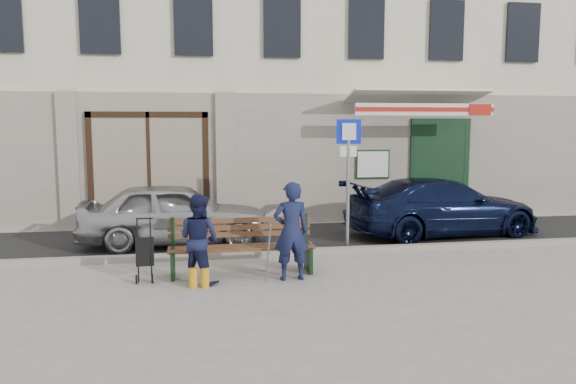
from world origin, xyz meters
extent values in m
plane|color=#9E9991|center=(0.00, 0.00, 0.00)|extent=(80.00, 80.00, 0.00)
cube|color=#282828|center=(0.00, 3.10, 0.01)|extent=(60.00, 3.20, 0.01)
cube|color=#9E9384|center=(0.00, 1.50, 0.06)|extent=(60.00, 0.18, 0.12)
cube|color=beige|center=(0.00, 8.50, 5.00)|extent=(20.00, 7.00, 10.00)
cube|color=#9E9384|center=(0.00, 4.96, 1.60)|extent=(20.00, 0.12, 3.20)
cube|color=maroon|center=(-3.20, 5.02, 1.55)|extent=(2.50, 0.12, 2.00)
cube|color=black|center=(4.10, 4.88, 1.30)|extent=(1.60, 0.10, 2.60)
cube|color=black|center=(4.10, 5.35, 1.20)|extent=(1.25, 0.90, 2.40)
cube|color=white|center=(2.30, 4.85, 1.45)|extent=(0.80, 0.03, 0.65)
cube|color=white|center=(3.20, 4.62, 3.08)|extent=(3.40, 1.72, 0.42)
cube|color=white|center=(3.20, 3.77, 2.80)|extent=(3.40, 0.05, 0.28)
cube|color=#A81E14|center=(3.20, 3.74, 2.80)|extent=(3.40, 0.02, 0.10)
imported|color=#ACACB0|center=(-2.55, 2.83, 0.65)|extent=(3.82, 1.54, 1.30)
imported|color=black|center=(3.27, 2.87, 0.64)|extent=(4.56, 2.29, 1.27)
cylinder|color=gray|center=(0.81, 1.83, 1.23)|extent=(0.07, 0.07, 2.46)
cube|color=#0D22C2|center=(0.81, 1.83, 2.32)|extent=(0.47, 0.13, 0.47)
cube|color=white|center=(0.81, 1.80, 2.32)|extent=(0.26, 0.08, 0.32)
cube|color=white|center=(0.81, 1.83, 1.94)|extent=(0.32, 0.10, 0.21)
cube|color=brown|center=(-1.41, 0.35, 0.45)|extent=(2.40, 0.50, 0.04)
cube|color=brown|center=(-1.41, 0.63, 0.74)|extent=(2.40, 0.10, 0.36)
cube|color=black|center=(-2.53, 0.35, 0.23)|extent=(0.06, 0.50, 0.45)
cube|color=black|center=(-0.29, 0.35, 0.23)|extent=(0.06, 0.50, 0.45)
cube|color=white|center=(-0.66, 0.25, 0.48)|extent=(0.34, 0.25, 0.11)
cylinder|color=gray|center=(-1.06, -0.32, 0.50)|extent=(0.07, 0.34, 0.96)
cylinder|color=orange|center=(-2.21, -0.30, 0.15)|extent=(0.13, 0.13, 0.30)
cylinder|color=orange|center=(-2.03, -0.30, 0.15)|extent=(0.13, 0.13, 0.30)
imported|color=#151B3C|center=(-0.66, -0.09, 0.79)|extent=(0.60, 0.41, 1.58)
imported|color=#15193A|center=(-2.11, -0.05, 0.70)|extent=(0.87, 0.84, 1.41)
cylinder|color=black|center=(-3.08, 0.07, 0.07)|extent=(0.04, 0.14, 0.14)
cylinder|color=black|center=(-2.83, 0.07, 0.07)|extent=(0.04, 0.14, 0.14)
cube|color=black|center=(-2.96, 0.27, 0.46)|extent=(0.30, 0.28, 0.48)
cylinder|color=black|center=(-2.96, 0.39, 0.97)|extent=(0.26, 0.05, 0.02)
camera|label=1|loc=(-2.16, -8.71, 2.50)|focal=35.00mm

